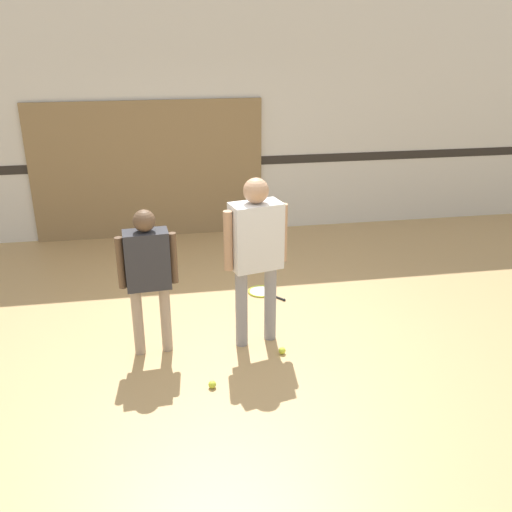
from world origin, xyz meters
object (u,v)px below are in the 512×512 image
(tennis_ball_stray_left, at_px, (212,384))
(tennis_ball_by_spare_racket, at_px, (271,290))
(person_instructor, at_px, (256,245))
(person_student_left, at_px, (148,267))
(tennis_ball_near_instructor, at_px, (282,351))
(racket_spare_on_floor, at_px, (262,292))

(tennis_ball_stray_left, bearing_deg, tennis_ball_by_spare_racket, 63.66)
(person_instructor, bearing_deg, tennis_ball_by_spare_racket, 57.72)
(person_student_left, bearing_deg, person_instructor, -3.19)
(person_student_left, xyz_separation_m, tennis_ball_by_spare_racket, (1.32, 1.02, -0.82))
(person_student_left, height_order, tennis_ball_near_instructor, person_student_left)
(person_instructor, relative_size, tennis_ball_stray_left, 24.44)
(tennis_ball_near_instructor, bearing_deg, person_student_left, 167.94)
(tennis_ball_by_spare_racket, distance_m, tennis_ball_stray_left, 1.89)
(tennis_ball_near_instructor, bearing_deg, tennis_ball_stray_left, -148.68)
(tennis_ball_by_spare_racket, xyz_separation_m, tennis_ball_stray_left, (-0.84, -1.69, 0.00))
(person_instructor, height_order, tennis_ball_near_instructor, person_instructor)
(tennis_ball_by_spare_racket, bearing_deg, tennis_ball_stray_left, -116.34)
(person_student_left, height_order, racket_spare_on_floor, person_student_left)
(person_instructor, relative_size, racket_spare_on_floor, 3.31)
(person_instructor, bearing_deg, tennis_ball_stray_left, -138.83)
(person_instructor, xyz_separation_m, person_student_left, (-0.97, -0.02, -0.14))
(racket_spare_on_floor, height_order, tennis_ball_by_spare_racket, tennis_ball_by_spare_racket)
(tennis_ball_near_instructor, bearing_deg, racket_spare_on_floor, 87.80)
(person_student_left, bearing_deg, racket_spare_on_floor, 36.53)
(tennis_ball_near_instructor, relative_size, tennis_ball_by_spare_racket, 1.00)
(racket_spare_on_floor, xyz_separation_m, tennis_ball_by_spare_racket, (0.10, -0.03, 0.02))
(person_instructor, height_order, tennis_ball_stray_left, person_instructor)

